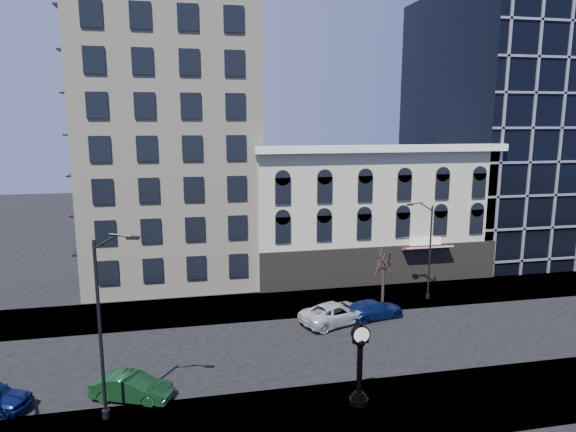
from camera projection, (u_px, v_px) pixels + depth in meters
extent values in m
plane|color=black|center=(270.00, 351.00, 32.96)|extent=(160.00, 160.00, 0.00)
cube|color=gray|center=(253.00, 306.00, 40.64)|extent=(160.00, 6.00, 0.12)
cube|color=gray|center=(298.00, 420.00, 25.25)|extent=(160.00, 6.00, 0.12)
cube|color=beige|center=(168.00, 71.00, 46.54)|extent=(15.00, 15.00, 38.00)
cube|color=#B9B498|center=(364.00, 210.00, 49.66)|extent=(22.00, 10.00, 12.00)
cube|color=white|center=(387.00, 149.00, 43.51)|extent=(22.60, 0.80, 0.60)
cube|color=black|center=(382.00, 266.00, 45.57)|extent=(22.00, 0.30, 3.60)
cube|color=maroon|center=(427.00, 248.00, 45.55)|extent=(4.50, 1.18, 0.55)
cube|color=black|center=(521.00, 125.00, 57.01)|extent=(20.00, 20.00, 28.00)
cylinder|color=black|center=(359.00, 401.00, 26.59)|extent=(1.01, 1.01, 0.28)
cylinder|color=black|center=(359.00, 397.00, 26.55)|extent=(0.74, 0.74, 0.18)
cylinder|color=black|center=(359.00, 394.00, 26.52)|extent=(0.55, 0.55, 0.15)
cylinder|color=black|center=(360.00, 369.00, 26.26)|extent=(0.29, 0.29, 2.67)
sphere|color=black|center=(360.00, 342.00, 26.00)|extent=(0.52, 0.52, 0.52)
cube|color=black|center=(360.00, 341.00, 25.98)|extent=(0.83, 0.22, 0.23)
cylinder|color=black|center=(361.00, 334.00, 25.92)|extent=(0.96, 0.31, 0.96)
cylinder|color=white|center=(362.00, 335.00, 25.77)|extent=(0.81, 0.04, 0.81)
cylinder|color=white|center=(359.00, 333.00, 26.07)|extent=(0.81, 0.04, 0.81)
sphere|color=black|center=(361.00, 324.00, 25.81)|extent=(0.18, 0.18, 0.18)
cylinder|color=black|center=(100.00, 332.00, 24.48)|extent=(0.17, 0.17, 9.01)
cylinder|color=black|center=(106.00, 414.00, 25.27)|extent=(0.38, 0.38, 0.42)
cube|color=black|center=(135.00, 238.00, 23.41)|extent=(0.62, 0.40, 0.15)
cylinder|color=black|center=(430.00, 253.00, 41.50)|extent=(0.14, 0.14, 7.76)
cylinder|color=black|center=(428.00, 296.00, 42.18)|extent=(0.32, 0.32, 0.36)
cube|color=black|center=(412.00, 205.00, 40.47)|extent=(0.50, 0.21, 0.13)
cylinder|color=#302318|center=(383.00, 283.00, 41.19)|extent=(0.23, 0.23, 3.08)
imported|color=#143F1E|center=(132.00, 387.00, 27.06)|extent=(4.49, 2.94, 1.40)
imported|color=silver|center=(336.00, 313.00, 37.28)|extent=(6.08, 4.27, 1.54)
imported|color=#0C194C|center=(373.00, 309.00, 38.24)|extent=(5.03, 2.90, 1.37)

